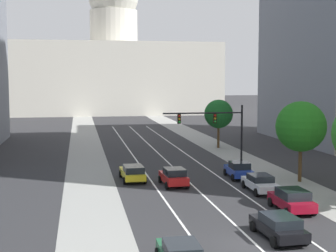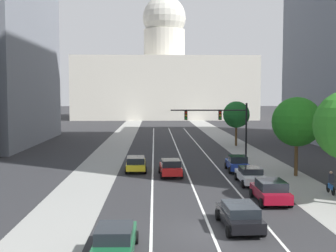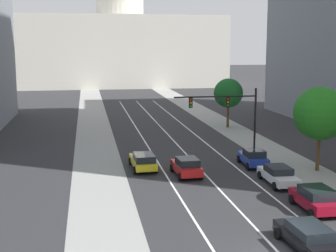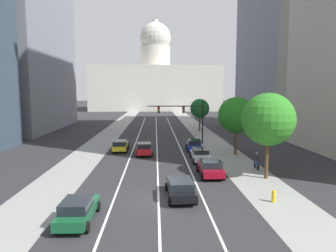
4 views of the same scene
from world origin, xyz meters
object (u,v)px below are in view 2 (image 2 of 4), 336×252
Objects in this scene: street_tree_near_right at (297,122)px; street_tree_mid_right at (236,115)px; car_red at (171,167)px; car_black at (239,215)px; car_crimson at (271,191)px; car_white at (250,175)px; car_blue at (237,163)px; car_green at (115,240)px; traffic_signal_mast at (222,121)px; car_yellow at (136,163)px; capitol_building at (164,82)px; cyclist at (331,183)px.

street_tree_mid_right is at bearing 92.86° from street_tree_near_right.
car_red is 0.91× the size of car_black.
car_white is at bearing 0.14° from car_crimson.
street_tree_mid_right is (3.74, 25.82, 3.73)m from car_white.
car_black is 38.28m from street_tree_mid_right.
car_black is at bearing 165.11° from car_white.
car_blue is 6.81m from car_red.
traffic_signal_mast reaches higher than car_green.
traffic_signal_mast is (8.97, 4.57, 3.72)m from car_yellow.
car_green is (-4.84, -113.74, -10.44)m from capitol_building.
car_green is 13.48m from car_crimson.
car_white is (0.00, -5.65, -0.06)m from car_blue.
capitol_building is at bearing -1.73° from car_green.
car_red is at bearing 110.80° from car_blue.
street_tree_near_right is at bearing -87.14° from street_tree_mid_right.
car_white is (4.84, -98.24, -10.48)m from capitol_building.
street_tree_near_right is (-0.25, 7.09, 4.04)m from cyclist.
car_white is 6.38m from cyclist.
cyclist is (14.79, -9.94, 0.09)m from car_yellow.
car_crimson is 6.39m from car_black.
traffic_signal_mast is (-0.70, 10.68, 3.76)m from car_white.
car_crimson is at bearing 116.78° from cyclist.
car_crimson is 32.36m from street_tree_mid_right.
car_white is 11.45m from car_yellow.
car_white is 0.96× the size of car_yellow.
traffic_signal_mast is at bearing -106.34° from street_tree_mid_right.
capitol_building is 11.68× the size of car_black.
car_crimson reaches higher than car_red.
car_black is (-3.22, -17.28, -0.03)m from car_blue.
street_tree_near_right is (4.87, -2.38, 4.11)m from car_blue.
car_crimson is (-0.00, -6.12, 0.09)m from car_white.
traffic_signal_mast is at bearing 24.43° from cyclist.
car_yellow is at bearing 89.22° from car_blue.
car_crimson is 15.60m from car_yellow.
capitol_building is 95.37m from car_red.
car_crimson is at bearing -143.56° from car_yellow.
street_tree_near_right reaches higher than car_blue.
street_tree_near_right reaches higher than street_tree_mid_right.
car_green is 27.93m from traffic_signal_mast.
street_tree_near_right is at bearing -55.50° from car_white.
cyclist is at bearing -149.58° from car_blue.
capitol_building is 92.84m from car_yellow.
street_tree_near_right is (11.31, -0.18, 4.09)m from car_red.
capitol_building is at bearing 5.01° from car_blue.
cyclist is (11.57, -7.27, 0.05)m from car_red.
cyclist is at bearing -68.14° from traffic_signal_mast.
street_tree_mid_right is at bearing -27.13° from car_red.
capitol_building is 87.91m from traffic_signal_mast.
cyclist is 29.89m from street_tree_mid_right.
street_tree_near_right is (4.86, 3.27, 4.17)m from car_white.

